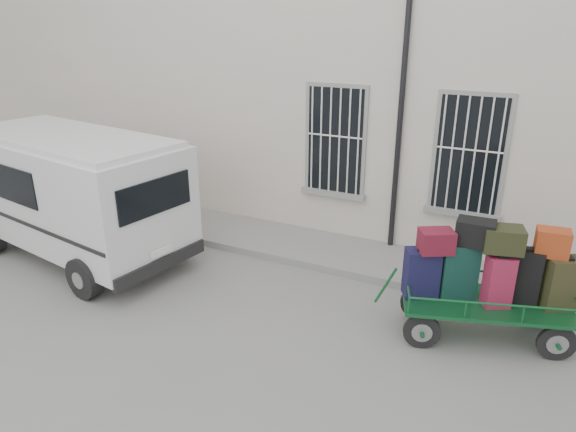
% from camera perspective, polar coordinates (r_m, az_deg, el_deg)
% --- Properties ---
extents(ground, '(80.00, 80.00, 0.00)m').
position_cam_1_polar(ground, '(9.08, 0.23, -9.78)').
color(ground, slate).
rests_on(ground, ground).
extents(building, '(24.00, 5.15, 6.00)m').
position_cam_1_polar(building, '(13.06, 11.24, 13.44)').
color(building, beige).
rests_on(building, ground).
extents(sidewalk, '(24.00, 1.70, 0.15)m').
position_cam_1_polar(sidewalk, '(10.83, 5.38, -4.02)').
color(sidewalk, gray).
rests_on(sidewalk, ground).
extents(luggage_cart, '(2.95, 1.81, 1.92)m').
position_cam_1_polar(luggage_cart, '(8.29, 21.34, -6.34)').
color(luggage_cart, black).
rests_on(luggage_cart, ground).
extents(van, '(5.34, 2.93, 2.56)m').
position_cam_1_polar(van, '(11.21, -22.77, 2.88)').
color(van, white).
rests_on(van, ground).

